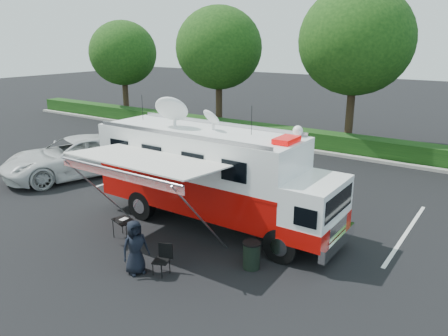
# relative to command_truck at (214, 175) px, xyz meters

# --- Properties ---
(ground_plane) EXTENTS (120.00, 120.00, 0.00)m
(ground_plane) POSITION_rel_command_truck_xyz_m (0.07, 0.00, -1.76)
(ground_plane) COLOR black
(ground_plane) RESTS_ON ground
(back_border) EXTENTS (60.00, 6.14, 8.87)m
(back_border) POSITION_rel_command_truck_xyz_m (1.22, 12.90, 3.24)
(back_border) COLOR #9E998E
(back_border) RESTS_ON ground_plane
(stall_lines) EXTENTS (24.12, 5.50, 0.01)m
(stall_lines) POSITION_rel_command_truck_xyz_m (-0.43, 3.00, -1.76)
(stall_lines) COLOR silver
(stall_lines) RESTS_ON ground_plane
(command_truck) EXTENTS (8.56, 2.36, 4.11)m
(command_truck) POSITION_rel_command_truck_xyz_m (0.00, 0.00, 0.00)
(command_truck) COLOR black
(command_truck) RESTS_ON ground_plane
(awning) EXTENTS (4.67, 2.43, 2.83)m
(awning) POSITION_rel_command_truck_xyz_m (-0.77, -2.45, 0.88)
(awning) COLOR silver
(awning) RESTS_ON ground_plane
(white_suv) EXTENTS (4.85, 6.93, 1.76)m
(white_suv) POSITION_rel_command_truck_xyz_m (-8.50, 0.90, -1.76)
(white_suv) COLOR silver
(white_suv) RESTS_ON ground_plane
(person) EXTENTS (0.71, 0.86, 1.52)m
(person) POSITION_rel_command_truck_xyz_m (0.13, -3.76, -1.76)
(person) COLOR black
(person) RESTS_ON ground_plane
(folding_table) EXTENTS (0.84, 0.69, 0.62)m
(folding_table) POSITION_rel_command_truck_xyz_m (-1.74, -2.44, -1.19)
(folding_table) COLOR black
(folding_table) RESTS_ON ground_plane
(folding_chair) EXTENTS (0.52, 0.55, 0.84)m
(folding_chair) POSITION_rel_command_truck_xyz_m (0.74, -3.35, -1.27)
(folding_chair) COLOR black
(folding_chair) RESTS_ON ground_plane
(trash_bin) EXTENTS (0.51, 0.51, 0.77)m
(trash_bin) POSITION_rel_command_truck_xyz_m (2.55, -1.78, -1.37)
(trash_bin) COLOR black
(trash_bin) RESTS_ON ground_plane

